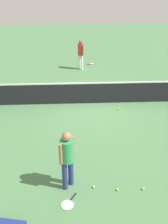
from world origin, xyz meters
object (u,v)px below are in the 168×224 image
at_px(player_near_side, 67,156).
at_px(tennis_ball_baseline, 119,109).
at_px(player_far_side, 81,52).
at_px(tennis_racket_far_player, 92,64).
at_px(tennis_ball_near_player, 94,187).
at_px(tennis_ball_midcourt, 143,189).
at_px(tennis_ball_stray_left, 117,190).
at_px(tennis_racket_near_player, 68,204).

bearing_deg(player_near_side, tennis_ball_baseline, 63.72).
relative_size(player_far_side, tennis_racket_far_player, 2.97).
bearing_deg(tennis_ball_near_player, player_near_side, 170.79).
height_order(player_far_side, tennis_racket_far_player, player_far_side).
bearing_deg(player_far_side, tennis_racket_far_player, 52.97).
bearing_deg(tennis_ball_near_player, player_far_side, 89.85).
bearing_deg(tennis_ball_midcourt, player_far_side, 97.41).
bearing_deg(tennis_ball_baseline, tennis_ball_stray_left, -100.34).
xyz_separation_m(player_far_side, tennis_ball_midcourt, (1.27, -9.74, -0.98)).
xyz_separation_m(player_far_side, tennis_racket_near_player, (-0.71, -10.13, -1.00)).
bearing_deg(tennis_racket_near_player, tennis_ball_stray_left, 16.96).
bearing_deg(tennis_racket_far_player, tennis_ball_near_player, -94.04).
bearing_deg(player_near_side, tennis_ball_stray_left, -10.46).
height_order(tennis_ball_midcourt, tennis_ball_stray_left, same).
bearing_deg(tennis_ball_midcourt, tennis_racket_far_player, 92.92).
distance_m(tennis_racket_near_player, tennis_ball_stray_left, 1.35).
bearing_deg(player_far_side, player_near_side, -94.21).
distance_m(player_far_side, tennis_ball_baseline, 5.50).
xyz_separation_m(tennis_racket_near_player, tennis_ball_stray_left, (1.29, 0.39, 0.02)).
relative_size(player_near_side, player_far_side, 1.00).
xyz_separation_m(player_near_side, tennis_ball_midcourt, (1.97, -0.25, -0.98)).
height_order(tennis_ball_near_player, tennis_ball_stray_left, same).
relative_size(tennis_racket_near_player, tennis_ball_stray_left, 8.90).
bearing_deg(tennis_ball_stray_left, tennis_ball_near_player, 168.17).
height_order(tennis_racket_far_player, tennis_ball_baseline, tennis_ball_baseline).
distance_m(tennis_ball_baseline, tennis_ball_stray_left, 4.58).
height_order(tennis_ball_near_player, tennis_ball_midcourt, same).
relative_size(tennis_racket_far_player, tennis_ball_near_player, 8.67).
height_order(tennis_ball_midcourt, tennis_ball_baseline, same).
relative_size(player_far_side, tennis_ball_near_player, 25.76).
distance_m(player_far_side, tennis_racket_far_player, 1.56).
bearing_deg(tennis_racket_far_player, tennis_racket_near_player, -97.34).
xyz_separation_m(player_far_side, tennis_ball_stray_left, (0.59, -9.73, -0.98)).
bearing_deg(tennis_ball_baseline, tennis_racket_near_player, -113.34).
height_order(player_near_side, tennis_racket_near_player, player_near_side).
bearing_deg(tennis_ball_stray_left, player_far_side, 93.45).
distance_m(player_near_side, tennis_racket_near_player, 1.18).
relative_size(tennis_racket_near_player, tennis_ball_baseline, 8.90).
height_order(tennis_racket_near_player, tennis_racket_far_player, same).
xyz_separation_m(player_near_side, player_far_side, (0.70, 9.49, 0.00)).
distance_m(player_near_side, tennis_ball_baseline, 4.86).
bearing_deg(tennis_ball_near_player, tennis_ball_midcourt, -6.14).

